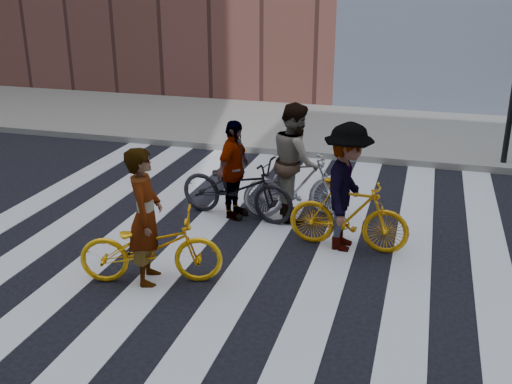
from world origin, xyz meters
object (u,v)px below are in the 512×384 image
at_px(bike_yellow_left, 151,247).
at_px(rider_left, 145,217).
at_px(bike_dark_rear, 237,187).
at_px(rider_mid, 295,161).
at_px(bike_yellow_right, 349,215).
at_px(rider_right, 347,188).
at_px(rider_rear, 234,170).
at_px(bike_silver_mid, 297,186).

height_order(bike_yellow_left, rider_left, rider_left).
xyz_separation_m(bike_dark_rear, rider_mid, (0.91, 0.33, 0.44)).
distance_m(bike_yellow_left, bike_yellow_right, 2.95).
relative_size(rider_left, rider_right, 0.97).
height_order(bike_yellow_left, bike_yellow_right, bike_yellow_right).
height_order(bike_yellow_left, rider_right, rider_right).
bearing_deg(bike_yellow_right, bike_yellow_left, 129.57).
distance_m(bike_yellow_left, rider_right, 2.95).
distance_m(bike_dark_rear, rider_rear, 0.31).
bearing_deg(rider_mid, bike_yellow_left, 131.89).
relative_size(bike_silver_mid, bike_dark_rear, 0.89).
bearing_deg(rider_left, bike_silver_mid, -44.17).
xyz_separation_m(bike_yellow_left, rider_rear, (0.35, 2.44, 0.34)).
height_order(rider_left, rider_mid, rider_mid).
distance_m(bike_yellow_right, rider_rear, 2.15).
xyz_separation_m(bike_yellow_left, rider_right, (2.32, 1.76, 0.47)).
xyz_separation_m(bike_yellow_right, rider_rear, (-2.02, 0.68, 0.30)).
distance_m(rider_left, rider_mid, 3.09).
bearing_deg(bike_silver_mid, bike_yellow_right, -158.08).
height_order(bike_yellow_right, rider_left, rider_left).
relative_size(bike_dark_rear, rider_left, 1.10).
relative_size(bike_silver_mid, rider_left, 0.98).
bearing_deg(rider_left, rider_rear, -26.44).
xyz_separation_m(bike_yellow_right, rider_right, (-0.05, 0.00, 0.43)).
bearing_deg(rider_left, bike_yellow_right, -71.13).
bearing_deg(bike_dark_rear, rider_rear, 98.40).
bearing_deg(bike_yellow_left, bike_yellow_right, -70.56).
xyz_separation_m(bike_yellow_right, rider_left, (-2.42, -1.76, 0.39)).
xyz_separation_m(rider_right, rider_rear, (-1.97, 0.68, -0.13)).
bearing_deg(bike_yellow_left, rider_rear, -25.30).
bearing_deg(bike_dark_rear, bike_yellow_left, 179.11).
relative_size(rider_left, rider_rear, 1.11).
height_order(bike_yellow_right, rider_right, rider_right).
height_order(rider_mid, rider_rear, rider_mid).
relative_size(bike_yellow_right, rider_left, 0.96).
height_order(bike_yellow_left, bike_silver_mid, bike_silver_mid).
bearing_deg(bike_silver_mid, bike_yellow_left, 131.05).
distance_m(bike_yellow_right, rider_left, 3.02).
relative_size(bike_dark_rear, rider_rear, 1.22).
distance_m(bike_yellow_right, rider_right, 0.43).
relative_size(bike_yellow_right, bike_dark_rear, 0.88).
relative_size(rider_left, rider_mid, 0.95).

